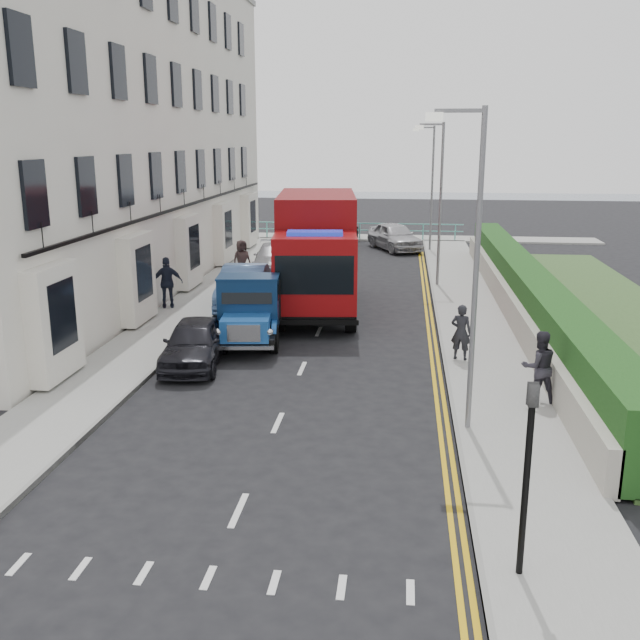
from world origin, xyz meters
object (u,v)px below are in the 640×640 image
at_px(lamp_near, 471,254).
at_px(parked_car_front, 194,343).
at_px(bedford_lorry, 249,314).
at_px(red_lorry, 317,250).
at_px(lamp_mid, 438,195).
at_px(pedestrian_east_near, 461,332).
at_px(lamp_far, 430,181).

bearing_deg(lamp_near, parked_car_front, 151.31).
distance_m(lamp_near, parked_car_front, 8.95).
xyz_separation_m(lamp_near, bedford_lorry, (-6.13, 6.13, -2.97)).
xyz_separation_m(red_lorry, parked_car_front, (-2.66, -7.23, -1.63)).
bearing_deg(red_lorry, parked_car_front, -116.21).
relative_size(bedford_lorry, red_lorry, 0.57).
bearing_deg(red_lorry, lamp_mid, 39.82).
xyz_separation_m(parked_car_front, pedestrian_east_near, (7.60, 1.06, 0.27)).
distance_m(lamp_mid, red_lorry, 6.87).
xyz_separation_m(bedford_lorry, parked_car_front, (-1.16, -2.14, -0.35)).
height_order(lamp_mid, bedford_lorry, lamp_mid).
height_order(lamp_near, red_lorry, lamp_near).
distance_m(lamp_near, red_lorry, 12.26).
bearing_deg(pedestrian_east_near, lamp_mid, -71.14).
distance_m(lamp_near, bedford_lorry, 9.17).
bearing_deg(lamp_mid, red_lorry, -134.13).
height_order(bedford_lorry, parked_car_front, bedford_lorry).
bearing_deg(pedestrian_east_near, parked_car_front, 25.14).
distance_m(lamp_mid, pedestrian_east_near, 11.38).
bearing_deg(red_lorry, bedford_lorry, -112.42).
xyz_separation_m(lamp_mid, lamp_far, (0.00, 10.00, 0.00)).
relative_size(lamp_mid, parked_car_front, 1.78).
relative_size(lamp_near, parked_car_front, 1.78).
xyz_separation_m(lamp_mid, bedford_lorry, (-6.13, -9.87, -2.97)).
xyz_separation_m(lamp_far, red_lorry, (-4.64, -14.78, -1.70)).
relative_size(lamp_near, lamp_far, 1.00).
distance_m(lamp_far, pedestrian_east_near, 21.18).
xyz_separation_m(bedford_lorry, pedestrian_east_near, (6.45, -1.08, -0.09)).
distance_m(parked_car_front, pedestrian_east_near, 7.68).
relative_size(lamp_mid, bedford_lorry, 1.44).
height_order(lamp_far, parked_car_front, lamp_far).
height_order(lamp_near, pedestrian_east_near, lamp_near).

